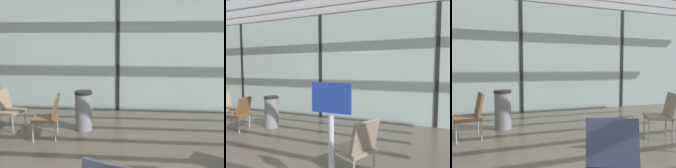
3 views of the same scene
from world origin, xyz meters
The scene contains 9 objects.
glass_curtain_wall centered at (0.00, 5.20, 1.69)m, with size 14.00×0.08×3.37m, color #A3B7B2.
window_mullion_0 centered at (-3.50, 5.20, 1.69)m, with size 0.10×0.12×3.37m, color black.
window_mullion_1 centered at (0.00, 5.20, 1.69)m, with size 0.10×0.12×3.37m, color black.
window_mullion_2 centered at (3.50, 5.20, 1.69)m, with size 0.10×0.12×3.37m, color black.
parked_airplane centered at (0.63, 9.51, 2.22)m, with size 14.23×4.44×4.44m.
lounge_chair_4 centered at (2.30, 1.88, 0.49)m, with size 0.69×0.67×0.87m.
lounge_chair_5 centered at (-1.21, 2.94, 0.49)m, with size 0.61×0.57×0.87m.
trash_bin centered at (-0.63, 3.46, 0.43)m, with size 0.38×0.38×0.86m.
info_sign centered at (2.25, 1.04, 0.68)m, with size 0.44×0.32×1.44m.
Camera 2 is at (3.12, -0.87, 1.57)m, focal length 32.50 mm.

